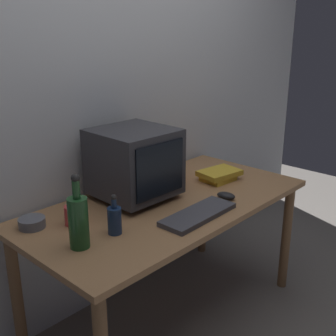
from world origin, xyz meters
name	(u,v)px	position (x,y,z in m)	size (l,w,h in m)	color
ground_plane	(168,315)	(0.00, 0.00, 0.00)	(6.00, 6.00, 0.00)	slate
back_wall	(108,88)	(0.00, 0.45, 1.25)	(4.00, 0.08, 2.50)	silver
desk	(168,215)	(0.00, 0.00, 0.63)	(1.55, 0.77, 0.71)	#9E7047
crt_monitor	(134,163)	(-0.09, 0.16, 0.90)	(0.39, 0.40, 0.37)	#333338
keyboard	(198,214)	(-0.04, -0.24, 0.72)	(0.42, 0.15, 0.02)	#3F3F47
computer_mouse	(226,196)	(0.23, -0.20, 0.73)	(0.06, 0.10, 0.04)	black
bottle_tall	(78,220)	(-0.60, -0.07, 0.83)	(0.08, 0.08, 0.32)	#1E4C23
bottle_short	(115,219)	(-0.42, -0.08, 0.78)	(0.06, 0.06, 0.18)	navy
book_stack	(219,175)	(0.43, -0.01, 0.74)	(0.26, 0.20, 0.06)	gold
mug	(74,215)	(-0.49, 0.13, 0.76)	(0.12, 0.08, 0.09)	#CC383D
cd_spindle	(32,223)	(-0.64, 0.24, 0.73)	(0.12, 0.12, 0.04)	#595B66
metal_canister	(176,169)	(0.25, 0.17, 0.79)	(0.09, 0.09, 0.15)	#A51E19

